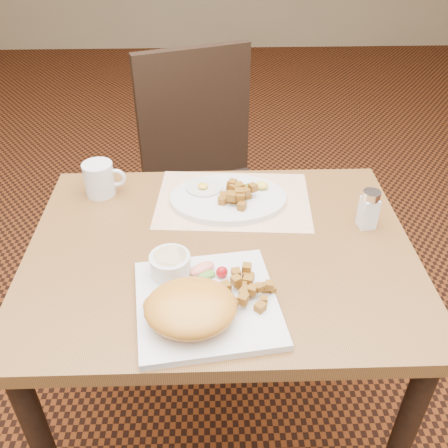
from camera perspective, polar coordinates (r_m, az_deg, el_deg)
ground at (r=1.74m, az=-0.29°, el=-22.25°), size 8.00×8.00×0.00m
table at (r=1.24m, az=-0.38°, el=-6.58°), size 0.90×0.70×0.75m
chair_far at (r=1.85m, az=-2.13°, el=5.73°), size 0.54×0.54×0.97m
placemat at (r=1.32m, az=1.06°, el=2.75°), size 0.42×0.31×0.00m
plate_square at (r=1.02m, az=-1.96°, el=-9.04°), size 0.32×0.32×0.02m
plate_oval at (r=1.31m, az=0.47°, el=2.91°), size 0.31×0.23×0.02m
hollandaise_mound at (r=0.96m, az=-3.93°, el=-9.55°), size 0.18×0.16×0.07m
ramekin at (r=1.06m, az=-6.16°, el=-4.59°), size 0.09×0.09×0.05m
garnish_sq at (r=1.06m, az=-1.90°, el=-5.33°), size 0.09×0.06×0.03m
fried_egg at (r=1.34m, az=-2.30°, el=4.29°), size 0.10×0.10×0.02m
garnish_ov at (r=1.34m, az=3.86°, el=4.37°), size 0.07×0.04×0.02m
salt_shaker at (r=1.25m, az=16.22°, el=1.69°), size 0.05×0.05×0.10m
coffee_mug at (r=1.37m, az=-13.98°, el=5.03°), size 0.11×0.08×0.09m
home_fries_sq at (r=1.02m, az=2.54°, el=-7.34°), size 0.12×0.12×0.03m
home_fries_ov at (r=1.29m, az=1.28°, el=3.52°), size 0.10×0.12×0.04m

